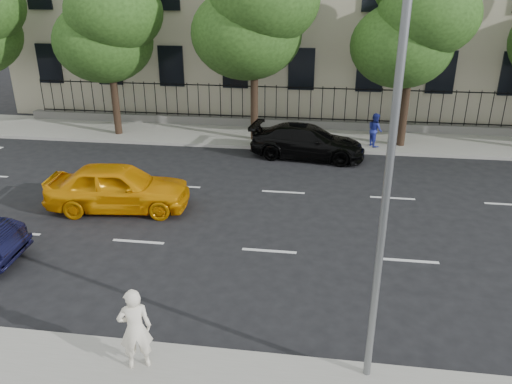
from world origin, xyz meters
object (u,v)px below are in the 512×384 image
(black_sedan, at_px, (307,142))
(woman_near, at_px, (135,329))
(yellow_taxi, at_px, (118,187))
(street_light, at_px, (390,118))

(black_sedan, distance_m, woman_near, 14.19)
(yellow_taxi, relative_size, black_sedan, 0.95)
(street_light, xyz_separation_m, yellow_taxi, (-7.95, 6.48, -4.33))
(black_sedan, bearing_deg, yellow_taxi, 143.73)
(yellow_taxi, distance_m, black_sedan, 8.93)
(woman_near, bearing_deg, black_sedan, -124.19)
(yellow_taxi, relative_size, woman_near, 2.70)
(black_sedan, height_order, woman_near, woman_near)
(street_light, relative_size, woman_near, 4.52)
(black_sedan, xyz_separation_m, woman_near, (-2.70, -13.92, 0.31))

